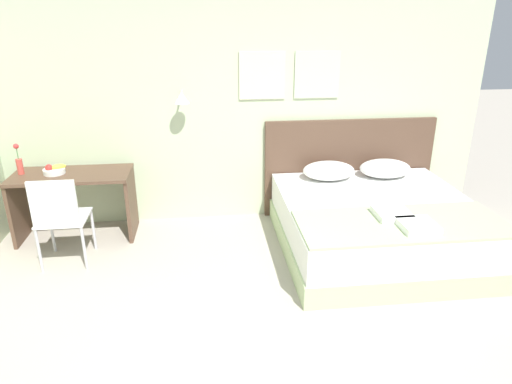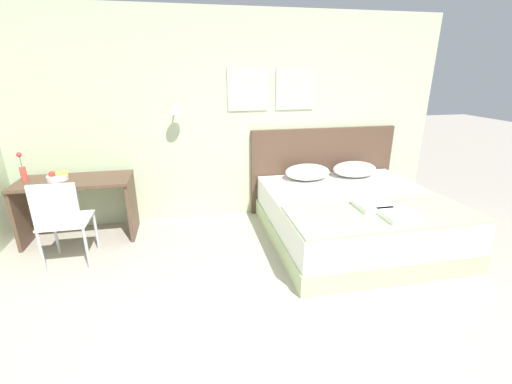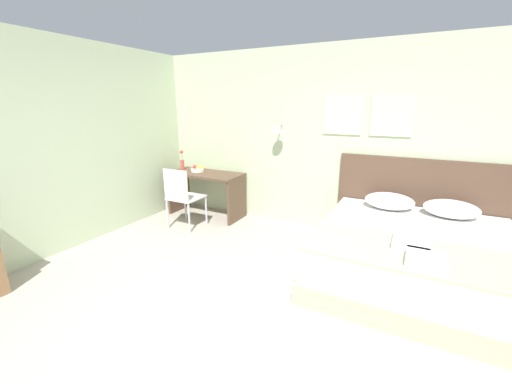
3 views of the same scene
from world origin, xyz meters
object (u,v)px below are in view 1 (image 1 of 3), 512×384
Objects in this scene: headboard at (349,167)px; folded_towel_near_foot at (392,214)px; desk_chair at (59,215)px; throw_blanket at (402,224)px; desk at (74,192)px; folded_towel_mid_bed at (418,226)px; pillow_right at (385,168)px; bed at (376,226)px; pillow_left at (329,171)px; fruit_bowl at (54,170)px; flower_vase at (19,163)px.

headboard is 1.46m from folded_towel_near_foot.
headboard is 3.31m from desk_chair.
desk reaches higher than throw_blanket.
headboard is 1.73m from folded_towel_mid_bed.
pillow_right is (0.34, -0.30, 0.07)m from headboard.
throw_blanket is (-0.34, -1.29, -0.09)m from pillow_right.
bed is 6.20× the size of folded_towel_near_foot.
throw_blanket is (0.34, -1.29, -0.09)m from pillow_left.
headboard is 3.39m from fruit_bowl.
throw_blanket is 3.45m from desk.
pillow_left is at bearing 180.00° from pillow_right.
fruit_bowl is at bearing 175.39° from desk.
desk_chair is at bearing 169.05° from throw_blanket.
folded_towel_near_foot is at bearing -19.14° from fruit_bowl.
desk is 0.31m from fruit_bowl.
bed is 3.84m from flower_vase.
throw_blanket reaches higher than bed.
bed is 3.48m from fruit_bowl.
pillow_left is 0.31× the size of throw_blanket.
pillow_right reaches higher than desk.
pillow_left is 1.34m from throw_blanket.
folded_towel_mid_bed is at bearing -13.04° from desk_chair.
flower_vase is at bearing 162.13° from folded_towel_near_foot.
flower_vase reaches higher than desk.
bed is 5.90× the size of flower_vase.
desk_chair is (-3.17, 0.61, -0.02)m from throw_blanket.
flower_vase reaches higher than desk_chair.
folded_towel_mid_bed is 3.57m from desk.
desk is 0.67m from desk_chair.
fruit_bowl is (-0.17, 0.01, 0.26)m from desk.
throw_blanket is 1.53× the size of desk.
desk is at bearing -179.68° from pillow_left.
flower_vase is at bearing 158.95° from folded_towel_mid_bed.
folded_towel_mid_bed is 4.08m from flower_vase.
headboard is 2.23× the size of desk_chair.
folded_towel_near_foot is (-0.38, -1.16, -0.05)m from pillow_right.
desk is at bearing 156.62° from folded_towel_mid_bed.
folded_towel_near_foot is 1.32× the size of fruit_bowl.
folded_towel_near_foot is (-0.05, -1.46, 0.02)m from headboard.
desk_chair is (-3.17, -0.98, -0.04)m from headboard.
headboard reaches higher than pillow_left.
desk_chair reaches higher than pillow_left.
headboard reaches higher than desk_chair.
pillow_right is 1.34m from throw_blanket.
fruit_bowl is at bearing 106.68° from desk_chair.
desk is 3.71× the size of flower_vase.
throw_blanket is 2.04× the size of desk_chair.
pillow_left is 1.78× the size of flower_vase.
pillow_left is 2.86m from desk.
pillow_left reaches higher than folded_towel_mid_bed.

